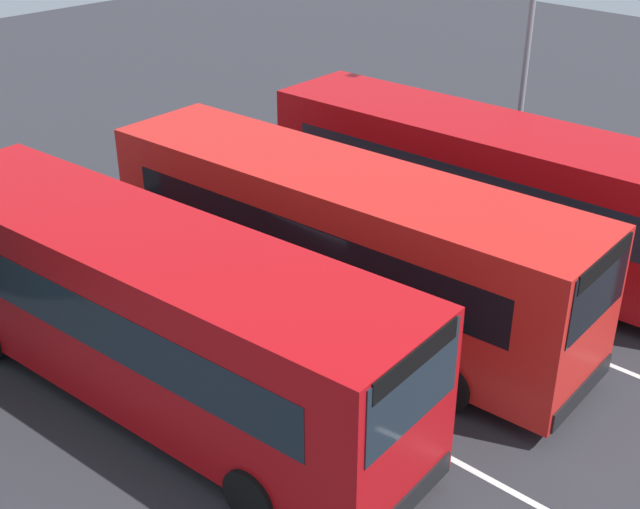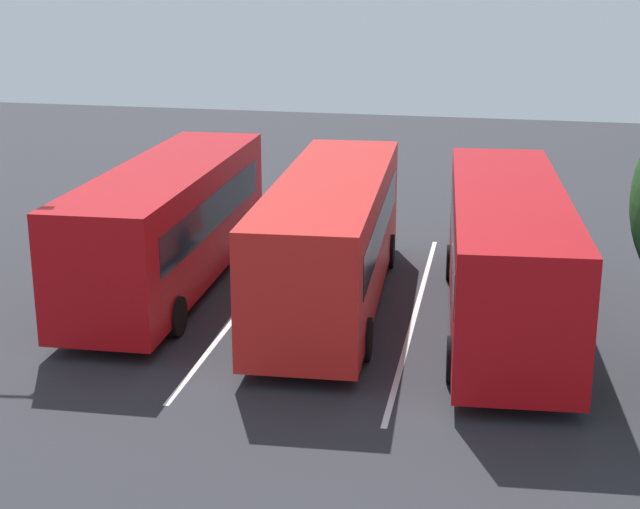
{
  "view_description": "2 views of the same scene",
  "coord_description": "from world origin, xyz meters",
  "px_view_note": "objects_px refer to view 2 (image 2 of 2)",
  "views": [
    {
      "loc": [
        9.89,
        -10.62,
        8.95
      ],
      "look_at": [
        -0.18,
        -0.3,
        1.43
      ],
      "focal_mm": 47.0,
      "sensor_mm": 36.0,
      "label": 1
    },
    {
      "loc": [
        -21.33,
        -4.66,
        7.76
      ],
      "look_at": [
        -1.1,
        0.03,
        1.59
      ],
      "focal_mm": 53.74,
      "sensor_mm": 36.0,
      "label": 2
    }
  ],
  "objects_px": {
    "bus_far_left": "(506,252)",
    "bus_center_right": "(170,221)",
    "bus_center_left": "(331,236)",
    "pedestrian": "(490,202)"
  },
  "relations": [
    {
      "from": "bus_far_left",
      "to": "bus_center_left",
      "type": "relative_size",
      "value": 1.0
    },
    {
      "from": "bus_far_left",
      "to": "bus_center_left",
      "type": "bearing_deg",
      "value": 77.93
    },
    {
      "from": "bus_far_left",
      "to": "pedestrian",
      "type": "height_order",
      "value": "bus_far_left"
    },
    {
      "from": "bus_far_left",
      "to": "bus_center_right",
      "type": "xyz_separation_m",
      "value": [
        0.86,
        8.36,
        0.0
      ]
    },
    {
      "from": "bus_center_left",
      "to": "pedestrian",
      "type": "bearing_deg",
      "value": -29.42
    },
    {
      "from": "bus_center_right",
      "to": "pedestrian",
      "type": "distance_m",
      "value": 10.25
    },
    {
      "from": "bus_far_left",
      "to": "bus_center_left",
      "type": "height_order",
      "value": "same"
    },
    {
      "from": "bus_far_left",
      "to": "bus_center_right",
      "type": "relative_size",
      "value": 1.01
    },
    {
      "from": "bus_center_right",
      "to": "bus_center_left",
      "type": "bearing_deg",
      "value": -99.15
    },
    {
      "from": "bus_center_left",
      "to": "bus_far_left",
      "type": "bearing_deg",
      "value": -100.92
    }
  ]
}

